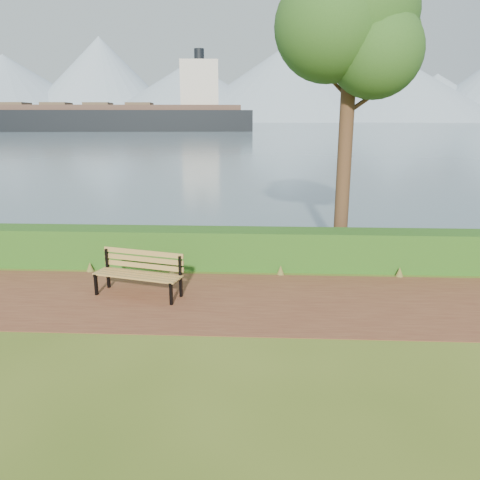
{
  "coord_description": "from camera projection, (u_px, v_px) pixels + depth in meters",
  "views": [
    {
      "loc": [
        1.15,
        -8.97,
        3.79
      ],
      "look_at": [
        0.64,
        1.2,
        1.1
      ],
      "focal_mm": 35.0,
      "sensor_mm": 36.0,
      "label": 1
    }
  ],
  "objects": [
    {
      "name": "ground",
      "position": [
        206.0,
        306.0,
        9.68
      ],
      "size": [
        140.0,
        140.0,
        0.0
      ],
      "primitive_type": "plane",
      "color": "#425A19",
      "rests_on": "ground"
    },
    {
      "name": "path",
      "position": [
        208.0,
        300.0,
        9.97
      ],
      "size": [
        40.0,
        3.4,
        0.01
      ],
      "primitive_type": "cube",
      "color": "brown",
      "rests_on": "ground"
    },
    {
      "name": "hedge",
      "position": [
        218.0,
        248.0,
        12.07
      ],
      "size": [
        32.0,
        0.85,
        1.0
      ],
      "primitive_type": "cube",
      "color": "#1D4B15",
      "rests_on": "ground"
    },
    {
      "name": "water",
      "position": [
        262.0,
        124.0,
        260.77
      ],
      "size": [
        700.0,
        510.0,
        0.0
      ],
      "primitive_type": "cube",
      "color": "#42586B",
      "rests_on": "ground"
    },
    {
      "name": "mountains",
      "position": [
        253.0,
        88.0,
        395.2
      ],
      "size": [
        585.0,
        190.0,
        70.0
      ],
      "color": "#8297AE",
      "rests_on": "ground"
    },
    {
      "name": "bench",
      "position": [
        140.0,
        270.0,
        10.15
      ],
      "size": [
        2.01,
        1.05,
        0.97
      ],
      "rotation": [
        0.0,
        0.0,
        -0.26
      ],
      "color": "black",
      "rests_on": "ground"
    },
    {
      "name": "tree",
      "position": [
        352.0,
        22.0,
        11.67
      ],
      "size": [
        3.87,
        3.65,
        8.19
      ],
      "rotation": [
        0.0,
        0.0,
        0.41
      ],
      "color": "#3B2218",
      "rests_on": "ground"
    },
    {
      "name": "cargo_ship",
      "position": [
        119.0,
        118.0,
        127.03
      ],
      "size": [
        78.22,
        19.89,
        23.49
      ],
      "rotation": [
        0.0,
        0.0,
        0.1
      ],
      "color": "black",
      "rests_on": "ground"
    }
  ]
}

